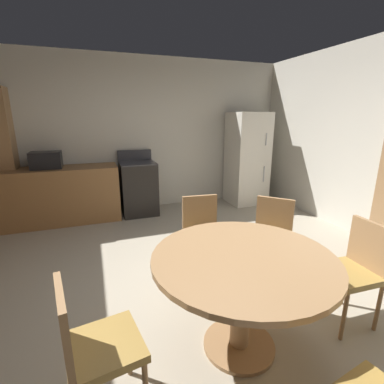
% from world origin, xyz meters
% --- Properties ---
extents(ground_plane, '(14.00, 14.00, 0.00)m').
position_xyz_m(ground_plane, '(0.00, 0.00, 0.00)').
color(ground_plane, '#A89E89').
extents(wall_back, '(5.57, 0.12, 2.70)m').
position_xyz_m(wall_back, '(0.00, 2.97, 1.35)').
color(wall_back, beige).
rests_on(wall_back, ground).
extents(kitchen_counter, '(1.92, 0.60, 0.90)m').
position_xyz_m(kitchen_counter, '(-1.53, 2.57, 0.45)').
color(kitchen_counter, olive).
rests_on(kitchen_counter, ground).
extents(pantry_column, '(0.44, 0.36, 2.10)m').
position_xyz_m(pantry_column, '(-2.27, 2.75, 1.05)').
color(pantry_column, '#9E754C').
rests_on(pantry_column, ground).
extents(oven_range, '(0.60, 0.60, 1.10)m').
position_xyz_m(oven_range, '(-0.22, 2.57, 0.47)').
color(oven_range, black).
rests_on(oven_range, ground).
extents(refrigerator, '(0.68, 0.68, 1.76)m').
position_xyz_m(refrigerator, '(1.90, 2.52, 0.88)').
color(refrigerator, silver).
rests_on(refrigerator, ground).
extents(microwave, '(0.44, 0.32, 0.26)m').
position_xyz_m(microwave, '(-1.61, 2.57, 1.03)').
color(microwave, black).
rests_on(microwave, kitchen_counter).
extents(dining_table, '(1.27, 1.27, 0.76)m').
position_xyz_m(dining_table, '(-0.01, -0.69, 0.61)').
color(dining_table, '#9E754C').
rests_on(dining_table, ground).
extents(chair_west, '(0.46, 0.46, 0.87)m').
position_xyz_m(chair_west, '(-1.03, -0.86, 0.50)').
color(chair_west, '#9E754C').
rests_on(chair_west, ground).
extents(chair_north, '(0.44, 0.44, 0.87)m').
position_xyz_m(chair_north, '(0.10, 0.33, 0.50)').
color(chair_north, '#9E754C').
rests_on(chair_north, ground).
extents(chair_northeast, '(0.57, 0.57, 0.87)m').
position_xyz_m(chair_northeast, '(0.74, 0.02, 0.50)').
color(chair_northeast, '#9E754C').
rests_on(chair_northeast, ground).
extents(chair_east, '(0.42, 0.42, 0.87)m').
position_xyz_m(chair_east, '(1.02, -0.74, 0.50)').
color(chair_east, '#9E754C').
rests_on(chair_east, ground).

